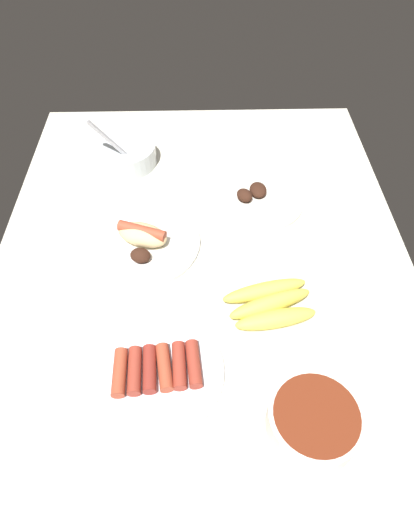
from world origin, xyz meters
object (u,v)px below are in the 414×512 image
Objects in this scene: plate_sausages at (157,371)px; plate_grilled_meat at (260,199)px; banana_bunch at (270,304)px; bowl_chili at (314,420)px; plate_hotdog_assembled at (143,240)px; bowl_coleslaw at (125,153)px.

plate_grilled_meat reaches higher than plate_sausages.
bowl_chili reaches higher than banana_bunch.
plate_hotdog_assembled is 30.60cm from bowl_coleslaw.
bowl_coleslaw is at bearing -152.64° from bowl_chili.
plate_grilled_meat is at bearing 177.59° from banana_bunch.
plate_hotdog_assembled is 50.77cm from bowl_chili.
banana_bunch is 1.22× the size of bowl_chili.
plate_hotdog_assembled is (-17.62, -25.90, -0.12)cm from banana_bunch.
bowl_chili is (23.25, 4.18, 1.22)cm from banana_bunch.
plate_sausages is at bearing 10.34° from bowl_coleslaw.
banana_bunch is 31.27cm from plate_grilled_meat.
bowl_chili is at bearing 36.36° from plate_hotdog_assembled.
plate_grilled_meat is 37.50cm from bowl_coleslaw.
plate_hotdog_assembled is 30.44cm from plate_grilled_meat.
plate_hotdog_assembled is 1.58× the size of bowl_coleslaw.
bowl_chili is 79.65cm from bowl_coleslaw.
banana_bunch is (-13.28, 21.33, 0.66)cm from plate_sausages.
bowl_coleslaw is at bearing -145.68° from banana_bunch.
bowl_chili is at bearing 68.66° from plate_sausages.
bowl_coleslaw is (-70.74, -36.60, 0.06)cm from bowl_chili.
banana_bunch is 31.33cm from plate_hotdog_assembled.
plate_sausages is 1.56× the size of bowl_chili.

